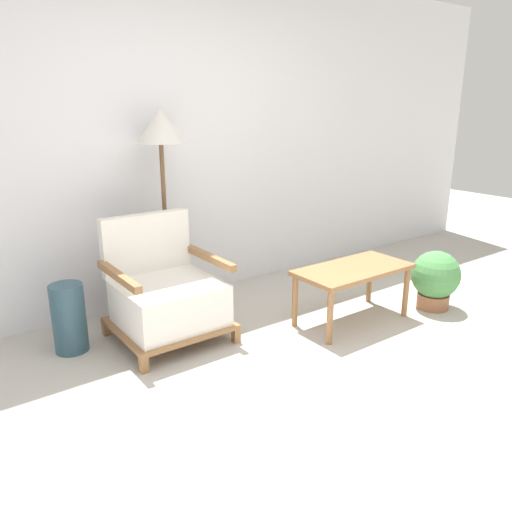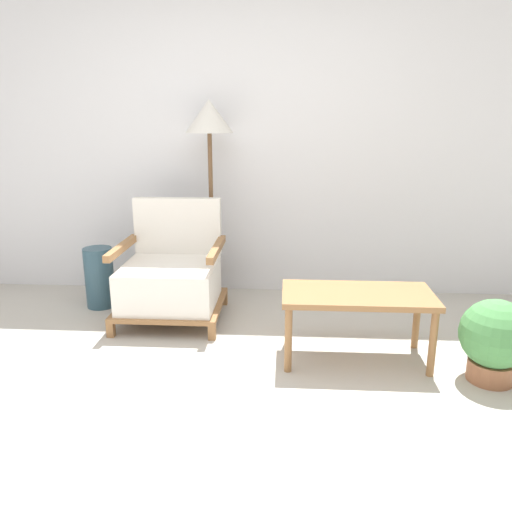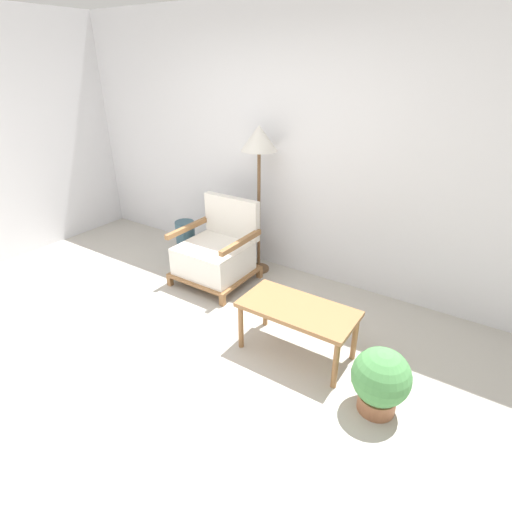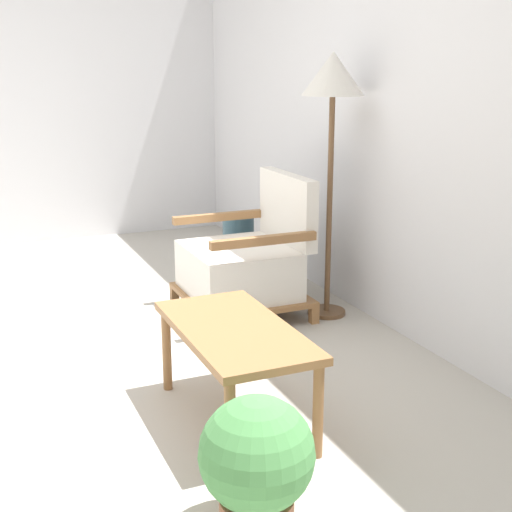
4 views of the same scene
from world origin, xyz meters
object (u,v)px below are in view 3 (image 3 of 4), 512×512
object	(u,v)px
floor_lamp	(259,147)
coffee_table	(298,313)
vase	(186,241)
armchair	(216,253)
potted_plant	(381,380)

from	to	relation	value
floor_lamp	coffee_table	distance (m)	1.77
floor_lamp	vase	size ratio (longest dim) A/B	3.33
armchair	coffee_table	xyz separation A→B (m)	(1.28, -0.58, 0.06)
coffee_table	vase	xyz separation A→B (m)	(-1.90, 0.79, -0.14)
coffee_table	vase	distance (m)	2.06
floor_lamp	potted_plant	world-z (taller)	floor_lamp
armchair	vase	size ratio (longest dim) A/B	1.81
coffee_table	floor_lamp	bearing A→B (deg)	135.11
coffee_table	potted_plant	size ratio (longest dim) A/B	1.88
armchair	coffee_table	bearing A→B (deg)	-24.54
armchair	potted_plant	world-z (taller)	armchair
armchair	floor_lamp	bearing A→B (deg)	61.91
armchair	coffee_table	distance (m)	1.41
vase	armchair	bearing A→B (deg)	-18.17
coffee_table	potted_plant	xyz separation A→B (m)	(0.74, -0.22, -0.12)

